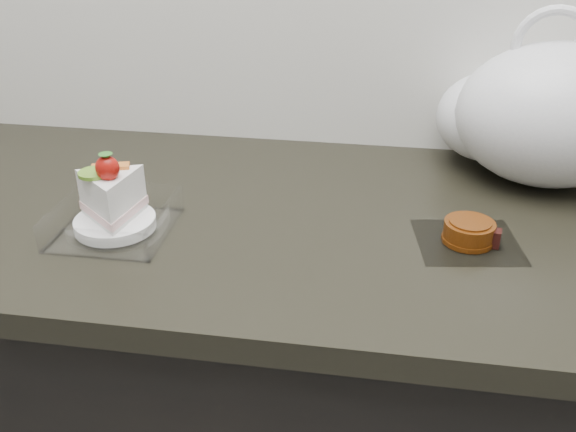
{
  "coord_description": "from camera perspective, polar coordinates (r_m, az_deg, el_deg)",
  "views": [
    {
      "loc": [
        0.16,
        0.8,
        1.37
      ],
      "look_at": [
        0.03,
        1.6,
        0.94
      ],
      "focal_mm": 40.0,
      "sensor_mm": 36.0,
      "label": 1
    }
  ],
  "objects": [
    {
      "name": "plastic_bag",
      "position": [
        1.17,
        21.59,
        8.38
      ],
      "size": [
        0.4,
        0.34,
        0.3
      ],
      "rotation": [
        0.0,
        0.0,
        -0.32
      ],
      "color": "white",
      "rests_on": "counter"
    },
    {
      "name": "cake_tray",
      "position": [
        0.99,
        -15.26,
        0.52
      ],
      "size": [
        0.17,
        0.17,
        0.13
      ],
      "rotation": [
        0.0,
        0.0,
        0.01
      ],
      "color": "white",
      "rests_on": "counter"
    },
    {
      "name": "counter",
      "position": [
        1.29,
        -0.78,
        -17.48
      ],
      "size": [
        2.04,
        0.64,
        0.9
      ],
      "color": "black",
      "rests_on": "ground"
    },
    {
      "name": "mooncake_wrap",
      "position": [
        0.97,
        15.83,
        -1.52
      ],
      "size": [
        0.17,
        0.16,
        0.03
      ],
      "rotation": [
        0.0,
        0.0,
        0.33
      ],
      "color": "white",
      "rests_on": "counter"
    }
  ]
}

